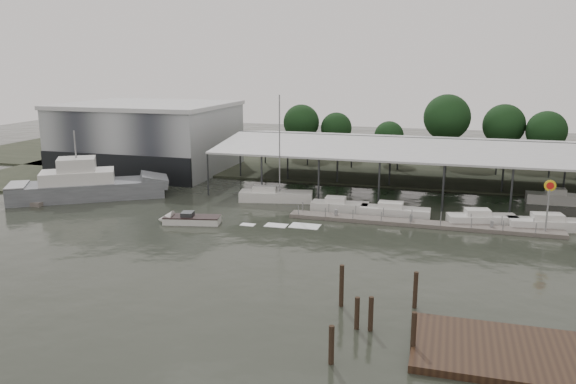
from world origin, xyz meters
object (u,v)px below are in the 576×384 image
(shell_fuel_sign, at_px, (549,196))
(speedboat_underway, at_px, (187,220))
(grey_trawler, at_px, (89,186))
(white_sailboat, at_px, (275,196))

(shell_fuel_sign, xyz_separation_m, speedboat_underway, (-35.80, -6.15, -3.53))
(shell_fuel_sign, height_order, speedboat_underway, shell_fuel_sign)
(shell_fuel_sign, relative_size, grey_trawler, 0.30)
(grey_trawler, distance_m, white_sailboat, 23.31)
(speedboat_underway, bearing_deg, white_sailboat, -127.89)
(speedboat_underway, bearing_deg, shell_fuel_sign, 178.27)
(shell_fuel_sign, bearing_deg, white_sailboat, 168.90)
(shell_fuel_sign, height_order, grey_trawler, grey_trawler)
(white_sailboat, relative_size, speedboat_underway, 0.75)
(grey_trawler, bearing_deg, white_sailboat, -19.27)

